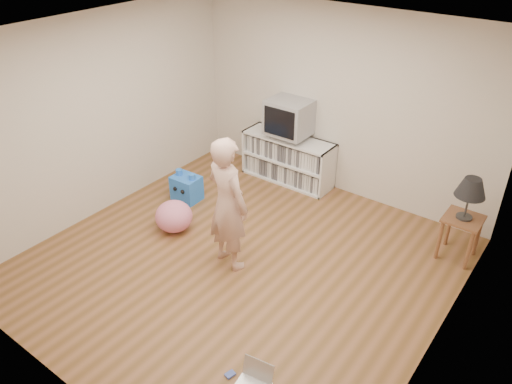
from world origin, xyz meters
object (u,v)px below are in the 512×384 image
at_px(person, 228,204).
at_px(laptop, 255,377).
at_px(crt_tv, 289,117).
at_px(plush_pink, 174,216).
at_px(plush_blue, 186,188).
at_px(dvd_deck, 289,135).
at_px(side_table, 461,227).
at_px(media_unit, 289,159).
at_px(table_lamp, 471,188).

relative_size(person, laptop, 4.94).
bearing_deg(crt_tv, plush_pink, -102.36).
height_order(crt_tv, plush_blue, crt_tv).
bearing_deg(plush_blue, person, -29.90).
height_order(person, plush_blue, person).
bearing_deg(plush_blue, dvd_deck, 56.38).
xyz_separation_m(dvd_deck, laptop, (1.82, -3.25, -0.68)).
relative_size(crt_tv, person, 0.37).
distance_m(crt_tv, plush_blue, 1.77).
bearing_deg(side_table, plush_blue, -164.54).
relative_size(dvd_deck, person, 0.28).
bearing_deg(crt_tv, media_unit, 90.00).
bearing_deg(dvd_deck, crt_tv, -90.00).
bearing_deg(person, crt_tv, -63.46).
distance_m(dvd_deck, plush_blue, 1.66).
distance_m(laptop, plush_pink, 2.59).
bearing_deg(side_table, media_unit, 171.74).
xyz_separation_m(table_lamp, plush_blue, (-3.48, -0.96, -0.75)).
bearing_deg(dvd_deck, table_lamp, -7.93).
distance_m(side_table, laptop, 3.02).
bearing_deg(person, table_lamp, -129.48).
relative_size(crt_tv, plush_pink, 1.26).
relative_size(side_table, person, 0.34).
xyz_separation_m(laptop, plush_blue, (-2.65, 1.92, 0.13)).
bearing_deg(media_unit, person, -75.08).
bearing_deg(plush_blue, plush_pink, -60.40).
bearing_deg(laptop, person, 128.52).
relative_size(media_unit, plush_pink, 2.94).
xyz_separation_m(crt_tv, plush_pink, (-0.43, -1.98, -0.82)).
height_order(table_lamp, laptop, table_lamp).
xyz_separation_m(crt_tv, person, (0.56, -2.07, -0.22)).
height_order(table_lamp, plush_pink, table_lamp).
height_order(side_table, plush_pink, side_table).
height_order(dvd_deck, crt_tv, crt_tv).
distance_m(media_unit, crt_tv, 0.67).
relative_size(table_lamp, plush_pink, 1.08).
height_order(person, laptop, person).
relative_size(crt_tv, plush_blue, 1.36).
distance_m(dvd_deck, person, 2.15).
height_order(media_unit, dvd_deck, dvd_deck).
bearing_deg(laptop, crt_tv, 110.79).
distance_m(person, laptop, 1.88).
distance_m(table_lamp, plush_blue, 3.69).
distance_m(side_table, person, 2.73).
bearing_deg(media_unit, crt_tv, -90.00).
bearing_deg(plush_blue, side_table, 13.66).
xyz_separation_m(plush_blue, plush_pink, (0.39, -0.65, 0.01)).
distance_m(crt_tv, laptop, 3.85).
height_order(media_unit, crt_tv, crt_tv).
height_order(dvd_deck, person, person).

